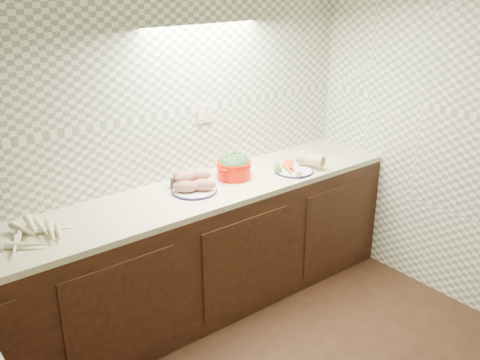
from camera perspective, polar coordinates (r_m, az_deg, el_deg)
room at (r=2.04m, az=12.03°, el=2.80°), size 3.60×3.60×2.60m
parsnip_pile at (r=3.10m, az=-20.99°, el=-5.51°), size 0.38×0.34×0.07m
sweet_potato_plate at (r=3.52m, az=-4.99°, el=-0.40°), size 0.31×0.30×0.14m
onion_bowl at (r=3.59m, az=-6.34°, el=-0.15°), size 0.15×0.15×0.11m
dutch_oven at (r=3.72m, az=-0.65°, el=1.43°), size 0.32×0.32×0.17m
veg_plate at (r=3.91m, az=6.17°, el=1.78°), size 0.36×0.32×0.13m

